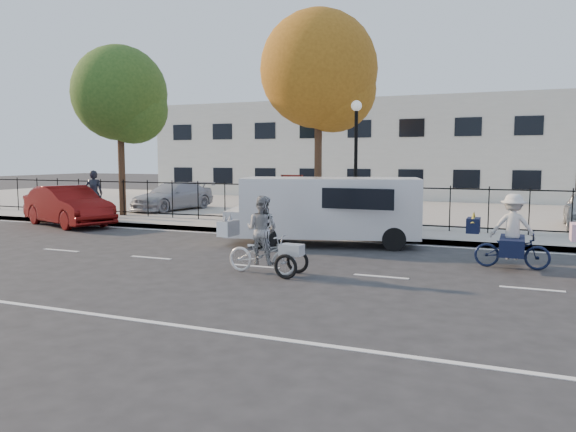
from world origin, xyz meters
The scene contains 19 objects.
ground centered at (0.00, 0.00, 0.00)m, with size 120.00×120.00×0.00m, color #333334.
road_markings centered at (0.00, 0.00, 0.01)m, with size 60.00×9.52×0.01m, color silver, non-canonical shape.
curb centered at (0.00, 5.05, 0.07)m, with size 60.00×0.10×0.15m, color #A8A399.
sidewalk centered at (0.00, 6.10, 0.07)m, with size 60.00×2.20×0.15m, color #A8A399.
parking_lot centered at (0.00, 15.00, 0.07)m, with size 60.00×15.60×0.15m, color #A8A399.
iron_fence centered at (0.00, 7.20, 0.90)m, with size 58.00×0.06×1.50m, color black, non-canonical shape.
building centered at (0.00, 25.00, 3.00)m, with size 34.00×10.00×6.00m, color silver.
lamppost centered at (0.50, 6.80, 3.11)m, with size 0.36×0.36×4.33m.
street_sign centered at (-1.85, 6.80, 1.42)m, with size 0.85×0.06×1.80m.
zebra_trike centered at (0.47, -0.65, 0.67)m, with size 2.02×0.78×1.73m.
bull_bike centered at (5.56, 2.09, 0.69)m, with size 1.85×1.26×1.74m.
white_van centered at (0.49, 3.80, 1.09)m, with size 5.95×3.18×1.97m.
red_sedan centered at (-10.02, 4.50, 0.75)m, with size 1.59×4.56×1.50m, color #630C0B.
pedestrian centered at (-10.46, 6.38, 1.10)m, with size 0.69×0.45×1.90m, color black.
lot_car_a centered at (-9.12, 10.05, 0.78)m, with size 1.77×4.35×1.26m, color #B0B1B8.
lot_car_b centered at (-2.56, 10.56, 0.76)m, with size 2.02×4.38×1.22m, color white.
lot_car_c centered at (-1.73, 9.50, 0.74)m, with size 1.25×3.59×1.18m, color #4E4F56.
tree_west centered at (-9.61, 7.36, 5.01)m, with size 3.91×3.91×7.16m.
tree_mid centered at (-1.21, 8.26, 5.60)m, with size 4.36×4.36×8.00m.
Camera 1 is at (5.70, -11.79, 2.58)m, focal length 35.00 mm.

